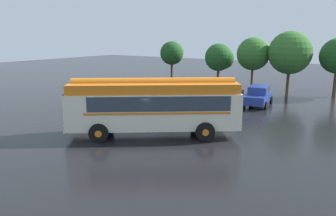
# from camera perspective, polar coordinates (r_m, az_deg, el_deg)

# --- Properties ---
(ground_plane) EXTENTS (120.00, 120.00, 0.00)m
(ground_plane) POSITION_cam_1_polar(r_m,az_deg,el_deg) (20.08, -4.27, -4.56)
(ground_plane) COLOR black
(vintage_bus) EXTENTS (9.54, 8.00, 3.49)m
(vintage_bus) POSITION_cam_1_polar(r_m,az_deg,el_deg) (19.40, -2.53, 0.63)
(vintage_bus) COLOR silver
(vintage_bus) RESTS_ON ground
(car_near_left) EXTENTS (2.11, 4.28, 1.66)m
(car_near_left) POSITION_cam_1_polar(r_m,az_deg,el_deg) (32.37, 1.27, 3.57)
(car_near_left) COLOR black
(car_near_left) RESTS_ON ground
(car_mid_left) EXTENTS (2.21, 4.32, 1.66)m
(car_mid_left) POSITION_cam_1_polar(r_m,az_deg,el_deg) (30.25, 5.18, 2.89)
(car_mid_left) COLOR black
(car_mid_left) RESTS_ON ground
(car_mid_right) EXTENTS (2.06, 4.25, 1.66)m
(car_mid_right) POSITION_cam_1_polar(r_m,az_deg,el_deg) (29.32, 10.14, 2.44)
(car_mid_right) COLOR black
(car_mid_right) RESTS_ON ground
(car_far_right) EXTENTS (2.38, 4.39, 1.66)m
(car_far_right) POSITION_cam_1_polar(r_m,az_deg,el_deg) (29.09, 15.48, 2.09)
(car_far_right) COLOR navy
(car_far_right) RESTS_ON ground
(tree_far_left) EXTENTS (2.84, 2.84, 5.21)m
(tree_far_left) POSITION_cam_1_polar(r_m,az_deg,el_deg) (40.05, 0.74, 9.53)
(tree_far_left) COLOR #4C3823
(tree_far_left) RESTS_ON ground
(tree_left_of_centre) EXTENTS (3.35, 3.17, 4.99)m
(tree_left_of_centre) POSITION_cam_1_polar(r_m,az_deg,el_deg) (38.68, 9.07, 8.64)
(tree_left_of_centre) COLOR #4C3823
(tree_left_of_centre) RESTS_ON ground
(tree_centre) EXTENTS (3.44, 3.44, 5.71)m
(tree_centre) POSITION_cam_1_polar(r_m,az_deg,el_deg) (35.89, 14.54, 9.04)
(tree_centre) COLOR #4C3823
(tree_centre) RESTS_ON ground
(tree_right_of_centre) EXTENTS (4.27, 4.27, 6.34)m
(tree_right_of_centre) POSITION_cam_1_polar(r_m,az_deg,el_deg) (35.17, 20.60, 9.10)
(tree_right_of_centre) COLOR #4C3823
(tree_right_of_centre) RESTS_ON ground
(traffic_cone) EXTENTS (0.36, 0.36, 0.55)m
(traffic_cone) POSITION_cam_1_polar(r_m,az_deg,el_deg) (22.40, -15.53, -2.46)
(traffic_cone) COLOR orange
(traffic_cone) RESTS_ON ground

